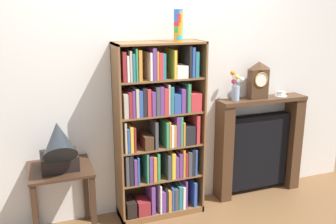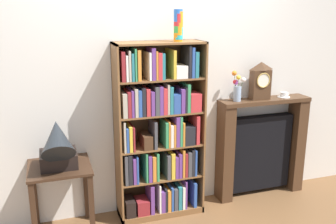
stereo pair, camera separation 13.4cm
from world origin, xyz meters
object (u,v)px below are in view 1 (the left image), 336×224
side_table_left (61,185)px  gramophone (59,146)px  bookshelf (160,135)px  cup_stack (178,25)px  teacup_with_saucer (281,94)px  mantel_clock (258,80)px  fireplace_mantel (258,146)px  flower_vase (236,88)px

side_table_left → gramophone: 0.39m
bookshelf → gramophone: bearing=-170.3°
cup_stack → gramophone: 1.45m
cup_stack → teacup_with_saucer: bearing=3.9°
cup_stack → gramophone: (-1.09, -0.13, -0.94)m
side_table_left → mantel_clock: mantel_clock is taller
cup_stack → fireplace_mantel: size_ratio=0.26×
fireplace_mantel → teacup_with_saucer: 0.61m
fireplace_mantel → teacup_with_saucer: size_ratio=8.10×
gramophone → flower_vase: size_ratio=1.63×
bookshelf → gramophone: bookshelf is taller
gramophone → teacup_with_saucer: size_ratio=3.80×
side_table_left → gramophone: gramophone is taller
bookshelf → fireplace_mantel: (1.14, 0.07, -0.28)m
bookshelf → flower_vase: (0.82, 0.05, 0.38)m
flower_vase → side_table_left: bearing=-175.6°
bookshelf → fireplace_mantel: bookshelf is taller
mantel_clock → side_table_left: bearing=-176.2°
bookshelf → teacup_with_saucer: size_ratio=12.76×
fireplace_mantel → mantel_clock: mantel_clock is taller
gramophone → side_table_left: bearing=90.0°
side_table_left → fireplace_mantel: 2.08m
cup_stack → flower_vase: 0.90m
mantel_clock → bookshelf: bearing=-177.4°
bookshelf → flower_vase: 0.91m
cup_stack → fireplace_mantel: (0.98, 0.10, -1.29)m
bookshelf → side_table_left: (-0.93, -0.08, -0.31)m
bookshelf → fireplace_mantel: 1.18m
flower_vase → teacup_with_saucer: flower_vase is taller
gramophone → flower_vase: flower_vase is taller
gramophone → teacup_with_saucer: bearing=5.2°
cup_stack → teacup_with_saucer: size_ratio=2.12×
mantel_clock → teacup_with_saucer: mantel_clock is taller
gramophone → fireplace_mantel: size_ratio=0.47×
bookshelf → mantel_clock: 1.17m
side_table_left → gramophone: (-0.00, -0.07, 0.38)m
mantel_clock → flower_vase: 0.27m
side_table_left → fireplace_mantel: fireplace_mantel is taller
bookshelf → side_table_left: bookshelf is taller
cup_stack → fireplace_mantel: 1.62m
fireplace_mantel → teacup_with_saucer: (0.22, -0.02, 0.56)m
fireplace_mantel → side_table_left: bearing=-175.7°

